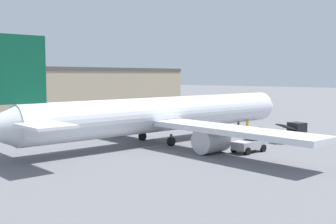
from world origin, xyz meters
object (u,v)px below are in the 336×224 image
object	(u,v)px
baggage_tug	(251,141)
safety_cone_near	(313,143)
belt_loader_truck	(292,133)
airplane	(161,115)
ground_crew_worker	(247,125)

from	to	relation	value
baggage_tug	safety_cone_near	distance (m)	7.94
belt_loader_truck	airplane	bearing A→B (deg)	152.16
ground_crew_worker	safety_cone_near	world-z (taller)	ground_crew_worker
ground_crew_worker	safety_cone_near	size ratio (longest dim) A/B	3.00
airplane	belt_loader_truck	size ratio (longest dim) A/B	10.95
ground_crew_worker	baggage_tug	xyz separation A→B (m)	(-11.84, -6.58, 0.11)
ground_crew_worker	belt_loader_truck	xyz separation A→B (m)	(-3.80, -7.39, 0.12)
belt_loader_truck	safety_cone_near	xyz separation A→B (m)	(-0.87, -2.52, -0.73)
ground_crew_worker	belt_loader_truck	distance (m)	8.31
airplane	ground_crew_worker	size ratio (longest dim) A/B	24.52
airplane	belt_loader_truck	world-z (taller)	airplane
baggage_tug	safety_cone_near	xyz separation A→B (m)	(7.17, -3.34, -0.72)
airplane	ground_crew_worker	xyz separation A→B (m)	(12.80, -3.54, -2.06)
airplane	baggage_tug	bearing A→B (deg)	-74.80
belt_loader_truck	safety_cone_near	world-z (taller)	belt_loader_truck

